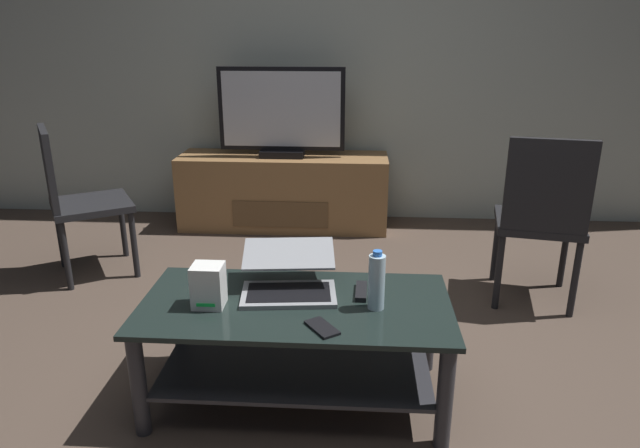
{
  "coord_description": "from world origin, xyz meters",
  "views": [
    {
      "loc": [
        0.12,
        -2.03,
        1.46
      ],
      "look_at": [
        -0.04,
        0.45,
        0.59
      ],
      "focal_mm": 31.96,
      "sensor_mm": 36.0,
      "label": 1
    }
  ],
  "objects_px": {
    "side_chair": "(75,195)",
    "laptop": "(289,278)",
    "router_box": "(208,286)",
    "tv_remote": "(361,291)",
    "television": "(282,114)",
    "water_bottle_near": "(377,281)",
    "cell_phone": "(322,328)",
    "coffee_table": "(296,333)",
    "dining_chair": "(542,214)",
    "media_cabinet": "(284,191)"
  },
  "relations": [
    {
      "from": "laptop",
      "to": "router_box",
      "type": "height_order",
      "value": "router_box"
    },
    {
      "from": "coffee_table",
      "to": "water_bottle_near",
      "type": "xyz_separation_m",
      "value": [
        0.31,
        -0.03,
        0.25
      ]
    },
    {
      "from": "media_cabinet",
      "to": "router_box",
      "type": "distance_m",
      "value": 2.19
    },
    {
      "from": "side_chair",
      "to": "tv_remote",
      "type": "xyz_separation_m",
      "value": [
        1.69,
        -1.05,
        -0.06
      ]
    },
    {
      "from": "side_chair",
      "to": "tv_remote",
      "type": "bearing_deg",
      "value": -31.95
    },
    {
      "from": "side_chair",
      "to": "dining_chair",
      "type": "bearing_deg",
      "value": -4.8
    },
    {
      "from": "water_bottle_near",
      "to": "cell_phone",
      "type": "distance_m",
      "value": 0.28
    },
    {
      "from": "side_chair",
      "to": "cell_phone",
      "type": "bearing_deg",
      "value": -40.97
    },
    {
      "from": "dining_chair",
      "to": "water_bottle_near",
      "type": "relative_size",
      "value": 4.0
    },
    {
      "from": "coffee_table",
      "to": "side_chair",
      "type": "height_order",
      "value": "side_chair"
    },
    {
      "from": "dining_chair",
      "to": "side_chair",
      "type": "distance_m",
      "value": 2.65
    },
    {
      "from": "laptop",
      "to": "water_bottle_near",
      "type": "relative_size",
      "value": 1.74
    },
    {
      "from": "laptop",
      "to": "coffee_table",
      "type": "bearing_deg",
      "value": -69.57
    },
    {
      "from": "media_cabinet",
      "to": "cell_phone",
      "type": "xyz_separation_m",
      "value": [
        0.43,
        -2.33,
        0.17
      ]
    },
    {
      "from": "television",
      "to": "dining_chair",
      "type": "xyz_separation_m",
      "value": [
        1.52,
        -1.18,
        -0.33
      ]
    },
    {
      "from": "coffee_table",
      "to": "cell_phone",
      "type": "xyz_separation_m",
      "value": [
        0.12,
        -0.2,
        0.14
      ]
    },
    {
      "from": "coffee_table",
      "to": "router_box",
      "type": "xyz_separation_m",
      "value": [
        -0.33,
        -0.05,
        0.22
      ]
    },
    {
      "from": "dining_chair",
      "to": "side_chair",
      "type": "relative_size",
      "value": 1.03
    },
    {
      "from": "side_chair",
      "to": "laptop",
      "type": "height_order",
      "value": "side_chair"
    },
    {
      "from": "router_box",
      "to": "water_bottle_near",
      "type": "distance_m",
      "value": 0.64
    },
    {
      "from": "water_bottle_near",
      "to": "cell_phone",
      "type": "height_order",
      "value": "water_bottle_near"
    },
    {
      "from": "tv_remote",
      "to": "side_chair",
      "type": "bearing_deg",
      "value": 149.88
    },
    {
      "from": "television",
      "to": "tv_remote",
      "type": "relative_size",
      "value": 5.68
    },
    {
      "from": "router_box",
      "to": "tv_remote",
      "type": "height_order",
      "value": "router_box"
    },
    {
      "from": "dining_chair",
      "to": "tv_remote",
      "type": "distance_m",
      "value": 1.26
    },
    {
      "from": "laptop",
      "to": "router_box",
      "type": "relative_size",
      "value": 2.43
    },
    {
      "from": "water_bottle_near",
      "to": "router_box",
      "type": "bearing_deg",
      "value": -178.1
    },
    {
      "from": "television",
      "to": "water_bottle_near",
      "type": "bearing_deg",
      "value": -73.57
    },
    {
      "from": "side_chair",
      "to": "water_bottle_near",
      "type": "height_order",
      "value": "side_chair"
    },
    {
      "from": "dining_chair",
      "to": "tv_remote",
      "type": "relative_size",
      "value": 5.88
    },
    {
      "from": "dining_chair",
      "to": "cell_phone",
      "type": "xyz_separation_m",
      "value": [
        -1.09,
        -1.12,
        -0.08
      ]
    },
    {
      "from": "media_cabinet",
      "to": "cell_phone",
      "type": "bearing_deg",
      "value": -79.43
    },
    {
      "from": "dining_chair",
      "to": "laptop",
      "type": "distance_m",
      "value": 1.49
    },
    {
      "from": "media_cabinet",
      "to": "cell_phone",
      "type": "distance_m",
      "value": 2.37
    },
    {
      "from": "television",
      "to": "router_box",
      "type": "distance_m",
      "value": 2.18
    },
    {
      "from": "coffee_table",
      "to": "router_box",
      "type": "distance_m",
      "value": 0.4
    },
    {
      "from": "coffee_table",
      "to": "television",
      "type": "distance_m",
      "value": 2.2
    },
    {
      "from": "coffee_table",
      "to": "router_box",
      "type": "height_order",
      "value": "router_box"
    },
    {
      "from": "router_box",
      "to": "cell_phone",
      "type": "relative_size",
      "value": 1.2
    },
    {
      "from": "television",
      "to": "coffee_table",
      "type": "bearing_deg",
      "value": -81.4
    },
    {
      "from": "television",
      "to": "tv_remote",
      "type": "xyz_separation_m",
      "value": [
        0.57,
        -2.01,
        -0.4
      ]
    },
    {
      "from": "television",
      "to": "side_chair",
      "type": "xyz_separation_m",
      "value": [
        -1.12,
        -0.96,
        -0.34
      ]
    },
    {
      "from": "coffee_table",
      "to": "television",
      "type": "bearing_deg",
      "value": 98.6
    },
    {
      "from": "side_chair",
      "to": "media_cabinet",
      "type": "bearing_deg",
      "value": 41.37
    },
    {
      "from": "coffee_table",
      "to": "laptop",
      "type": "relative_size",
      "value": 2.97
    },
    {
      "from": "laptop",
      "to": "cell_phone",
      "type": "bearing_deg",
      "value": -62.93
    },
    {
      "from": "television",
      "to": "side_chair",
      "type": "height_order",
      "value": "television"
    },
    {
      "from": "coffee_table",
      "to": "tv_remote",
      "type": "bearing_deg",
      "value": 20.0
    },
    {
      "from": "tv_remote",
      "to": "dining_chair",
      "type": "bearing_deg",
      "value": 43.16
    },
    {
      "from": "side_chair",
      "to": "laptop",
      "type": "relative_size",
      "value": 2.24
    }
  ]
}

